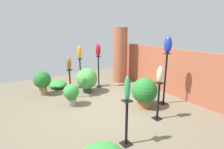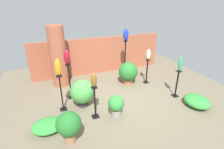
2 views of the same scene
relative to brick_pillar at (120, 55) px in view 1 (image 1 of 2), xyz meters
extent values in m
plane|color=#6B604C|center=(1.72, -1.72, -1.10)|extent=(8.00, 8.00, 0.00)
cube|color=#9E5138|center=(1.72, 0.62, -0.34)|extent=(5.60, 0.12, 1.53)
cylinder|color=#9E5138|center=(0.00, 0.00, 0.00)|extent=(0.57, 0.57, 2.21)
cube|color=black|center=(0.18, -1.10, -1.10)|extent=(0.20, 0.20, 0.01)
cube|color=black|center=(0.18, -1.10, -0.52)|extent=(0.04, 0.04, 1.18)
cube|color=black|center=(0.18, -1.10, 0.07)|extent=(0.16, 0.16, 0.02)
cube|color=black|center=(3.46, -2.27, -1.10)|extent=(0.20, 0.20, 0.01)
cube|color=black|center=(3.46, -2.27, -0.65)|extent=(0.04, 0.04, 0.92)
cube|color=black|center=(3.46, -2.27, -0.20)|extent=(0.16, 0.16, 0.01)
cube|color=black|center=(0.65, -2.37, -1.10)|extent=(0.20, 0.20, 0.01)
cube|color=black|center=(0.65, -2.37, -0.64)|extent=(0.04, 0.04, 0.93)
cube|color=black|center=(0.65, -2.37, -0.18)|extent=(0.16, 0.16, 0.01)
cube|color=black|center=(-0.15, -1.69, -1.10)|extent=(0.20, 0.20, 0.01)
cube|color=black|center=(-0.15, -1.69, -0.56)|extent=(0.04, 0.04, 1.10)
cube|color=black|center=(-0.15, -1.69, -0.01)|extent=(0.16, 0.16, 0.02)
cube|color=black|center=(2.55, -0.20, -1.10)|extent=(0.20, 0.20, 0.01)
cube|color=black|center=(2.55, -0.20, -0.35)|extent=(0.04, 0.04, 1.50)
cube|color=black|center=(2.55, -0.20, 0.39)|extent=(0.16, 0.16, 0.02)
cube|color=black|center=(3.09, -1.03, -1.10)|extent=(0.20, 0.20, 0.01)
cube|color=black|center=(3.09, -1.03, -0.63)|extent=(0.04, 0.04, 0.94)
cube|color=black|center=(3.09, -1.03, -0.17)|extent=(0.16, 0.16, 0.01)
ellipsoid|color=maroon|center=(0.18, -1.10, 0.30)|extent=(0.19, 0.18, 0.46)
ellipsoid|color=#2D9356|center=(3.46, -2.27, 0.04)|extent=(0.12, 0.11, 0.46)
ellipsoid|color=brown|center=(0.65, -2.37, 0.03)|extent=(0.16, 0.15, 0.40)
ellipsoid|color=orange|center=(-0.15, -1.69, 0.24)|extent=(0.16, 0.15, 0.49)
ellipsoid|color=#192D9E|center=(2.55, -0.20, 0.63)|extent=(0.22, 0.20, 0.47)
ellipsoid|color=beige|center=(3.09, -1.03, 0.03)|extent=(0.15, 0.17, 0.40)
cylinder|color=#B25B38|center=(2.39, -0.83, -1.01)|extent=(0.35, 0.35, 0.18)
sphere|color=#236B28|center=(2.39, -0.83, -0.62)|extent=(0.72, 0.72, 0.72)
cylinder|color=#936B4C|center=(-0.15, -3.05, -0.97)|extent=(0.25, 0.25, 0.28)
sphere|color=#236B28|center=(-0.15, -3.05, -0.59)|extent=(0.57, 0.57, 0.57)
cylinder|color=gray|center=(1.20, -2.54, -0.99)|extent=(0.27, 0.27, 0.22)
sphere|color=#338C38|center=(1.20, -2.54, -0.69)|extent=(0.45, 0.45, 0.45)
cylinder|color=#2D2D33|center=(0.45, -1.71, -1.01)|extent=(0.29, 0.29, 0.19)
sphere|color=#479942|center=(0.45, -1.71, -0.61)|extent=(0.72, 0.72, 0.72)
ellipsoid|color=#338C38|center=(-0.61, -2.44, -0.98)|extent=(0.79, 0.66, 0.25)
camera|label=1|loc=(5.79, -4.07, 1.08)|focal=28.00mm
camera|label=2|loc=(-0.37, -6.25, 1.97)|focal=28.00mm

